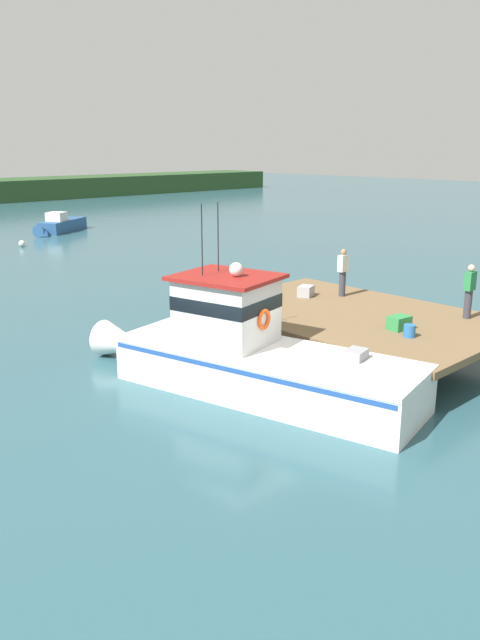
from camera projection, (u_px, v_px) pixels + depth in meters
The scene contains 10 objects.
ground_plane at pixel (241, 389), 16.57m from camera, with size 200.00×200.00×0.00m, color #2D5660.
dock at pixel (353, 317), 19.47m from camera, with size 6.00×9.00×1.20m.
main_fishing_boat at pixel (247, 354), 16.25m from camera, with size 4.27×9.96×4.80m.
crate_single_by_cleat at pixel (399, 323), 17.64m from camera, with size 0.60×0.44×0.39m, color #2D8442.
crate_stack_mid_dock at pixel (306, 291), 21.56m from camera, with size 0.60×0.44×0.36m, color #9E9EA3.
bait_bucket at pixel (409, 331), 16.96m from camera, with size 0.32×0.32×0.34m, color #2866B2.
deckhand_by_the_boat at pixel (469, 290), 18.62m from camera, with size 0.36×0.22×1.63m.
deckhand_further_back at pixel (343, 271), 21.41m from camera, with size 0.36×0.22×1.63m.
moored_boat_outer_mooring at pixel (60, 225), 46.62m from camera, with size 5.59×4.21×1.50m.
mooring_buoy_channel_marker at pixel (22, 243), 39.89m from camera, with size 0.40×0.40×0.40m, color silver.
Camera 1 is at (-10.69, -11.19, 6.19)m, focal length 35.33 mm.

